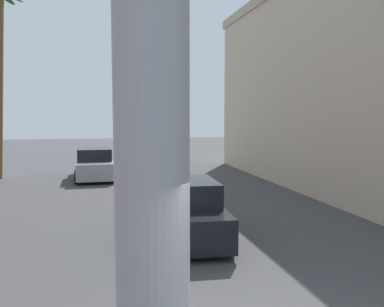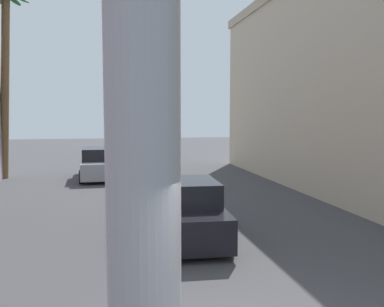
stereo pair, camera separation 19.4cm
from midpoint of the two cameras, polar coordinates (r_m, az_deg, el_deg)
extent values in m
plane|color=#424244|center=(15.12, -3.16, -7.20)|extent=(89.74, 89.74, 0.00)
cylinder|color=black|center=(13.15, -6.08, -7.69)|extent=(0.25, 0.65, 0.64)
cylinder|color=black|center=(13.35, 1.91, -7.46)|extent=(0.25, 0.65, 0.64)
cylinder|color=black|center=(9.97, -5.18, -11.89)|extent=(0.25, 0.65, 0.64)
cylinder|color=black|center=(10.25, 5.36, -11.43)|extent=(0.25, 0.65, 0.64)
cube|color=black|center=(11.58, -1.10, -8.22)|extent=(2.13, 4.77, 0.80)
cube|color=black|center=(11.09, -0.87, -5.12)|extent=(1.86, 2.04, 0.60)
cylinder|color=black|center=(23.99, -14.11, -1.96)|extent=(0.24, 0.65, 0.64)
cylinder|color=black|center=(24.02, -10.08, -1.87)|extent=(0.24, 0.65, 0.64)
cylinder|color=black|center=(20.82, -14.26, -3.04)|extent=(0.24, 0.65, 0.64)
cylinder|color=black|center=(20.85, -9.61, -2.94)|extent=(0.24, 0.65, 0.64)
cube|color=#99999E|center=(22.37, -12.03, -1.81)|extent=(1.94, 4.64, 0.80)
cube|color=black|center=(22.30, -12.06, -0.02)|extent=(1.72, 2.57, 0.60)
cylinder|color=brown|center=(23.63, -23.44, 8.13)|extent=(0.83, 0.48, 9.26)
camera|label=1|loc=(0.10, -89.45, 0.05)|focal=40.00mm
camera|label=2|loc=(0.10, 90.55, -0.05)|focal=40.00mm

